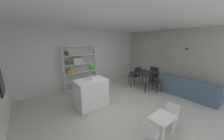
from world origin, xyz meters
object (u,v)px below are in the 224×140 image
at_px(child_chair_right, 171,114).
at_px(dining_chair_window_side, 153,74).
at_px(dining_chair_near, 154,80).
at_px(sofa, 190,90).
at_px(kitchen_island, 91,93).
at_px(child_table, 162,120).
at_px(dining_table, 144,74).
at_px(built_in_oven, 1,83).
at_px(dining_chair_far, 136,74).
at_px(open_bookshelf, 78,66).
at_px(child_chair_left, 150,133).
at_px(potted_plant_on_island, 92,69).

xyz_separation_m(child_chair_right, dining_chair_window_side, (2.31, 2.00, 0.22)).
distance_m(dining_chair_near, sofa, 1.42).
distance_m(kitchen_island, child_table, 2.25).
height_order(dining_table, sofa, sofa).
distance_m(kitchen_island, child_chair_right, 2.43).
bearing_deg(built_in_oven, dining_chair_near, -15.78).
bearing_deg(kitchen_island, dining_chair_far, 7.17).
relative_size(open_bookshelf, dining_chair_near, 2.27).
xyz_separation_m(child_table, child_chair_left, (-0.50, -0.01, -0.06)).
bearing_deg(dining_chair_near, kitchen_island, 161.16).
xyz_separation_m(child_chair_left, child_chair_right, (1.00, 0.02, -0.00)).
distance_m(child_chair_right, dining_chair_window_side, 3.06).
xyz_separation_m(open_bookshelf, child_chair_right, (0.87, -3.81, -0.78)).
bearing_deg(child_chair_right, sofa, 85.51).
bearing_deg(sofa, child_chair_right, 96.67).
bearing_deg(child_table, dining_table, 43.96).
relative_size(open_bookshelf, dining_table, 1.93).
relative_size(built_in_oven, child_chair_right, 1.07).
xyz_separation_m(kitchen_island, sofa, (3.39, -1.88, -0.19)).
xyz_separation_m(potted_plant_on_island, dining_chair_near, (2.62, -0.70, -0.73)).
xyz_separation_m(child_table, dining_chair_near, (2.07, 1.50, 0.14)).
bearing_deg(dining_chair_near, child_chair_right, -141.75).
relative_size(potted_plant_on_island, child_table, 0.92).
height_order(kitchen_island, sofa, kitchen_island).
bearing_deg(dining_table, child_chair_left, -141.96).
bearing_deg(dining_table, dining_chair_far, 90.22).
height_order(kitchen_island, child_table, kitchen_island).
bearing_deg(sofa, child_chair_left, 95.03).
height_order(potted_plant_on_island, dining_chair_far, potted_plant_on_island).
xyz_separation_m(child_table, child_chair_right, (0.50, 0.01, -0.07)).
relative_size(open_bookshelf, dining_chair_window_side, 2.21).
bearing_deg(built_in_oven, dining_chair_far, -4.47).
bearing_deg(sofa, child_table, 95.71).
height_order(child_chair_left, dining_chair_near, dining_chair_near).
bearing_deg(child_table, dining_chair_window_side, 35.56).
relative_size(potted_plant_on_island, sofa, 0.28).
xyz_separation_m(kitchen_island, dining_chair_near, (2.71, -0.66, 0.06)).
bearing_deg(kitchen_island, potted_plant_on_island, 25.16).
xyz_separation_m(kitchen_island, open_bookshelf, (0.27, 1.66, 0.63)).
height_order(child_chair_right, dining_chair_window_side, dining_chair_window_side).
xyz_separation_m(dining_chair_near, dining_chair_window_side, (0.74, 0.51, 0.01)).
height_order(potted_plant_on_island, child_table, potted_plant_on_island).
relative_size(child_chair_left, dining_table, 0.56).
xyz_separation_m(dining_chair_far, sofa, (0.67, -2.22, -0.28)).
distance_m(potted_plant_on_island, dining_chair_window_side, 3.44).
xyz_separation_m(child_chair_right, sofa, (2.25, 0.26, -0.04)).
relative_size(kitchen_island, dining_chair_near, 1.15).
relative_size(dining_chair_window_side, sofa, 0.48).
bearing_deg(potted_plant_on_island, open_bookshelf, 83.51).
distance_m(child_chair_right, dining_chair_far, 2.95).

